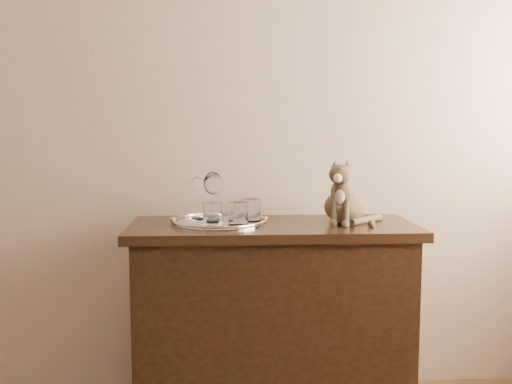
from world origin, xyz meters
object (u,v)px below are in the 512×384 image
sideboard (272,321)px  cat (346,191)px  wine_glass_b (216,197)px  tumbler_a (238,213)px  tumbler_c (251,210)px  tray (219,222)px  wine_glass_d (213,196)px  tumbler_b (213,214)px  wine_glass_a (198,198)px

sideboard → cat: 0.64m
wine_glass_b → tumbler_a: (0.09, -0.17, -0.05)m
tumbler_c → sideboard: bearing=-14.8°
wine_glass_b → tumbler_a: bearing=-61.7°
sideboard → tray: (-0.22, 0.03, 0.43)m
wine_glass_d → cat: 0.56m
tumbler_a → cat: cat is taller
wine_glass_b → wine_glass_d: wine_glass_d is taller
sideboard → cat: bearing=2.8°
wine_glass_d → tumbler_b: bearing=-89.8°
wine_glass_b → tumbler_b: 0.19m
tumbler_b → tumbler_c: 0.18m
wine_glass_a → cat: 0.64m
wine_glass_b → cat: (0.55, -0.10, 0.04)m
tray → tumbler_a: 0.13m
tumbler_a → wine_glass_d: bearing=132.0°
tumbler_c → cat: (0.40, -0.01, 0.08)m
wine_glass_a → wine_glass_b: size_ratio=0.98×
sideboard → tumbler_b: 0.54m
tumbler_a → wine_glass_a: bearing=136.7°
tray → tumbler_a: bearing=-47.3°
sideboard → cat: (0.31, 0.02, 0.56)m
wine_glass_d → tumbler_b: size_ratio=2.32×
tumbler_b → tumbler_a: bearing=2.7°
wine_glass_d → tumbler_a: 0.17m
tray → tumbler_c: size_ratio=4.23×
wine_glass_a → wine_glass_d: wine_glass_d is taller
wine_glass_b → cat: 0.56m
tumbler_a → cat: size_ratio=0.34×
cat → sideboard: bearing=-152.5°
sideboard → tumbler_c: (-0.09, 0.02, 0.48)m
sideboard → tumbler_b: (-0.25, -0.06, 0.48)m
tumbler_c → tray: bearing=179.5°
wine_glass_a → wine_glass_b: (0.08, 0.01, 0.00)m
sideboard → wine_glass_d: wine_glass_d is taller
wine_glass_d → tumbler_c: bearing=-12.0°
wine_glass_b → sideboard: bearing=-25.4°
cat → tumbler_c: bearing=-156.6°
wine_glass_b → tumbler_a: size_ratio=2.04×
tumbler_a → cat: 0.47m
sideboard → wine_glass_b: (-0.24, 0.11, 0.53)m
wine_glass_d → tumbler_c: (0.16, -0.03, -0.06)m
tray → tumbler_c: bearing=-0.5°
tray → wine_glass_a: bearing=140.4°
wine_glass_b → wine_glass_d: (-0.01, -0.06, 0.01)m
tumbler_a → tumbler_c: (0.05, 0.08, 0.00)m
tray → cat: (0.53, -0.01, 0.13)m
wine_glass_d → tumbler_a: (0.11, -0.12, -0.06)m
wine_glass_b → tumbler_c: size_ratio=2.00×
tumbler_c → cat: cat is taller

